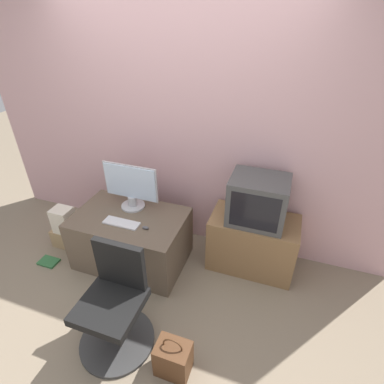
% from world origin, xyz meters
% --- Properties ---
extents(ground_plane, '(12.00, 12.00, 0.00)m').
position_xyz_m(ground_plane, '(0.00, 0.00, 0.00)').
color(ground_plane, '#7F705B').
extents(wall_back, '(4.40, 0.05, 2.60)m').
position_xyz_m(wall_back, '(0.00, 1.32, 1.30)').
color(wall_back, '#CC9EA3').
rests_on(wall_back, ground_plane).
extents(desk, '(1.08, 0.70, 0.56)m').
position_xyz_m(desk, '(-0.30, 0.70, 0.28)').
color(desk, brown).
rests_on(desk, ground_plane).
extents(side_stand, '(0.84, 0.46, 0.58)m').
position_xyz_m(side_stand, '(0.87, 1.04, 0.29)').
color(side_stand, olive).
rests_on(side_stand, ground_plane).
extents(main_monitor, '(0.57, 0.24, 0.47)m').
position_xyz_m(main_monitor, '(-0.34, 0.87, 0.80)').
color(main_monitor, '#B2B2B7').
rests_on(main_monitor, desk).
extents(keyboard, '(0.35, 0.12, 0.01)m').
position_xyz_m(keyboard, '(-0.31, 0.59, 0.57)').
color(keyboard, silver).
rests_on(keyboard, desk).
extents(mouse, '(0.06, 0.03, 0.03)m').
position_xyz_m(mouse, '(-0.06, 0.59, 0.57)').
color(mouse, '#4C4C51').
rests_on(mouse, desk).
extents(crt_tv, '(0.51, 0.41, 0.45)m').
position_xyz_m(crt_tv, '(0.87, 1.03, 0.80)').
color(crt_tv, '#474747').
rests_on(crt_tv, side_stand).
extents(office_chair, '(0.59, 0.59, 0.87)m').
position_xyz_m(office_chair, '(0.02, -0.12, 0.36)').
color(office_chair, '#333333').
rests_on(office_chair, ground_plane).
extents(cardboard_box_lower, '(0.33, 0.19, 0.21)m').
position_xyz_m(cardboard_box_lower, '(-1.10, 0.66, 0.10)').
color(cardboard_box_lower, '#A3845B').
rests_on(cardboard_box_lower, ground_plane).
extents(cardboard_box_upper, '(0.20, 0.17, 0.28)m').
position_xyz_m(cardboard_box_upper, '(-1.10, 0.66, 0.35)').
color(cardboard_box_upper, beige).
rests_on(cardboard_box_upper, cardboard_box_lower).
extents(handbag, '(0.25, 0.18, 0.37)m').
position_xyz_m(handbag, '(0.53, -0.22, 0.15)').
color(handbag, '#4C2D19').
rests_on(handbag, ground_plane).
extents(book, '(0.20, 0.14, 0.02)m').
position_xyz_m(book, '(-1.13, 0.36, 0.01)').
color(book, '#2D6638').
rests_on(book, ground_plane).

